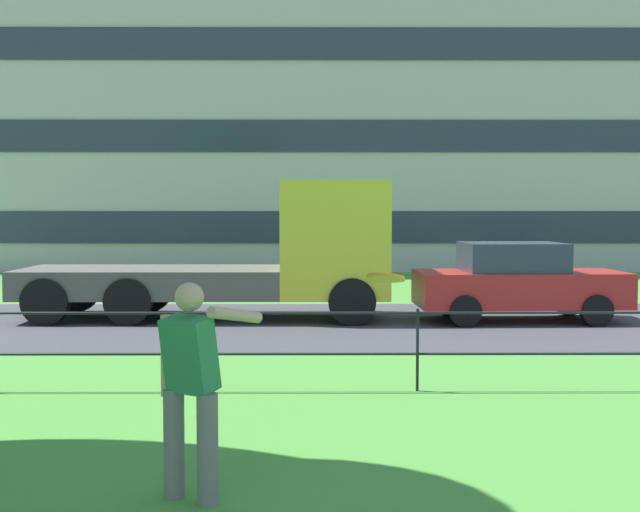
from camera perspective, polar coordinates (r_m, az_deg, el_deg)
name	(u,v)px	position (r m, az deg, el deg)	size (l,w,h in m)	color
street_strip	(238,323)	(16.46, -5.49, -4.51)	(80.00, 6.59, 0.01)	#424247
park_fence	(193,336)	(10.41, -8.52, -5.29)	(38.05, 0.04, 1.00)	black
person_thrower	(191,383)	(6.54, -8.62, -8.43)	(0.76, 0.68, 1.66)	slate
frisbee	(385,278)	(5.83, 4.39, -1.46)	(0.33, 0.33, 0.09)	orange
flatbed_truck_left	(261,258)	(17.12, -3.98, -0.12)	(7.31, 2.44, 2.75)	yellow
car_red_far_right	(518,282)	(17.08, 13.09, -1.68)	(4.06, 1.93, 1.54)	red
apartment_building_background	(311,32)	(36.64, -0.61, 14.79)	(29.51, 13.44, 19.12)	#B7B2AD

